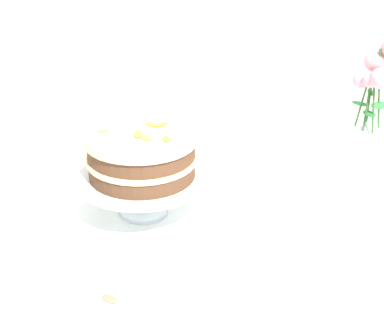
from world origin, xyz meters
name	(u,v)px	position (x,y,z in m)	size (l,w,h in m)	color
dining_table	(225,254)	(0.00, -0.02, 0.65)	(1.40, 1.00, 0.74)	white
linen_napkin	(144,213)	(-0.18, 0.03, 0.74)	(0.32, 0.32, 0.00)	white
cake_stand	(143,181)	(-0.18, 0.03, 0.82)	(0.29, 0.29, 0.10)	silver
layer_cake	(141,154)	(-0.18, 0.03, 0.89)	(0.24, 0.24, 0.10)	brown
flower_vase	(366,123)	(0.38, 0.16, 0.88)	(0.11, 0.10, 0.35)	silver
teacup	(365,246)	(0.26, -0.18, 0.76)	(0.12, 0.12, 0.05)	white
loose_petal_0	(110,299)	(-0.25, -0.27, 0.74)	(0.04, 0.02, 0.00)	#E56B51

